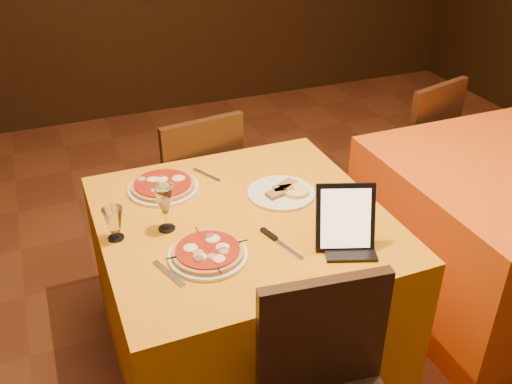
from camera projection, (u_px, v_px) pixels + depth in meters
name	position (u px, v px, depth m)	size (l,w,h in m)	color
main_table	(243.00, 289.00, 2.43)	(1.10, 1.10, 0.75)	orange
side_table	(500.00, 233.00, 2.80)	(1.10, 1.10, 0.75)	#DE540E
chair_main_far	(190.00, 187.00, 3.02)	(0.38, 0.38, 0.91)	black
chair_side_far	(403.00, 148.00, 3.42)	(0.47, 0.47, 0.91)	black
pizza_near	(208.00, 254.00, 2.01)	(0.28, 0.28, 0.03)	white
pizza_far	(163.00, 187.00, 2.41)	(0.30, 0.30, 0.03)	white
cutlet_dish	(281.00, 192.00, 2.38)	(0.28, 0.28, 0.03)	white
wine_glass	(165.00, 208.00, 2.12)	(0.09, 0.09, 0.19)	#EAD085
water_glass	(114.00, 224.00, 2.08)	(0.07, 0.07, 0.13)	white
tablet	(345.00, 217.00, 2.02)	(0.21, 0.02, 0.24)	black
knife	(284.00, 246.00, 2.07)	(0.20, 0.02, 0.01)	#A6A7AD
fork_near	(169.00, 274.00, 1.93)	(0.17, 0.02, 0.01)	#B5B4BB
fork_far	(207.00, 175.00, 2.52)	(0.16, 0.02, 0.01)	silver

